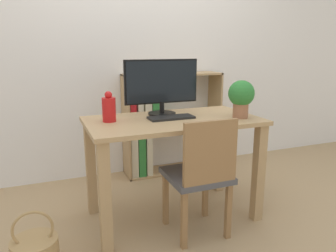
{
  "coord_description": "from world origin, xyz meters",
  "views": [
    {
      "loc": [
        -0.88,
        -2.12,
        1.27
      ],
      "look_at": [
        0.0,
        0.1,
        0.69
      ],
      "focal_mm": 35.0,
      "sensor_mm": 36.0,
      "label": 1
    }
  ],
  "objects_px": {
    "keyboard": "(171,118)",
    "bookshelf": "(154,128)",
    "monitor": "(162,84)",
    "potted_plant": "(241,96)",
    "chair": "(201,173)",
    "vase": "(109,108)"
  },
  "relations": [
    {
      "from": "potted_plant",
      "to": "bookshelf",
      "type": "height_order",
      "value": "potted_plant"
    },
    {
      "from": "monitor",
      "to": "keyboard",
      "type": "relative_size",
      "value": 1.74
    },
    {
      "from": "vase",
      "to": "chair",
      "type": "distance_m",
      "value": 0.76
    },
    {
      "from": "monitor",
      "to": "bookshelf",
      "type": "xyz_separation_m",
      "value": [
        0.18,
        0.72,
        -0.52
      ]
    },
    {
      "from": "vase",
      "to": "chair",
      "type": "bearing_deg",
      "value": -38.1
    },
    {
      "from": "keyboard",
      "to": "chair",
      "type": "bearing_deg",
      "value": -76.83
    },
    {
      "from": "bookshelf",
      "to": "keyboard",
      "type": "bearing_deg",
      "value": -100.73
    },
    {
      "from": "keyboard",
      "to": "bookshelf",
      "type": "relative_size",
      "value": 0.33
    },
    {
      "from": "bookshelf",
      "to": "chair",
      "type": "bearing_deg",
      "value": -94.22
    },
    {
      "from": "keyboard",
      "to": "chair",
      "type": "relative_size",
      "value": 0.39
    },
    {
      "from": "keyboard",
      "to": "chair",
      "type": "height_order",
      "value": "chair"
    },
    {
      "from": "keyboard",
      "to": "chair",
      "type": "xyz_separation_m",
      "value": [
        0.08,
        -0.33,
        -0.32
      ]
    },
    {
      "from": "potted_plant",
      "to": "bookshelf",
      "type": "relative_size",
      "value": 0.27
    },
    {
      "from": "monitor",
      "to": "potted_plant",
      "type": "height_order",
      "value": "monitor"
    },
    {
      "from": "monitor",
      "to": "keyboard",
      "type": "distance_m",
      "value": 0.27
    },
    {
      "from": "vase",
      "to": "bookshelf",
      "type": "xyz_separation_m",
      "value": [
        0.6,
        0.8,
        -0.38
      ]
    },
    {
      "from": "vase",
      "to": "chair",
      "type": "height_order",
      "value": "vase"
    },
    {
      "from": "potted_plant",
      "to": "chair",
      "type": "bearing_deg",
      "value": -156.53
    },
    {
      "from": "monitor",
      "to": "vase",
      "type": "relative_size",
      "value": 2.71
    },
    {
      "from": "potted_plant",
      "to": "chair",
      "type": "height_order",
      "value": "potted_plant"
    },
    {
      "from": "keyboard",
      "to": "bookshelf",
      "type": "xyz_separation_m",
      "value": [
        0.17,
        0.88,
        -0.29
      ]
    },
    {
      "from": "potted_plant",
      "to": "keyboard",
      "type": "bearing_deg",
      "value": 162.31
    }
  ]
}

